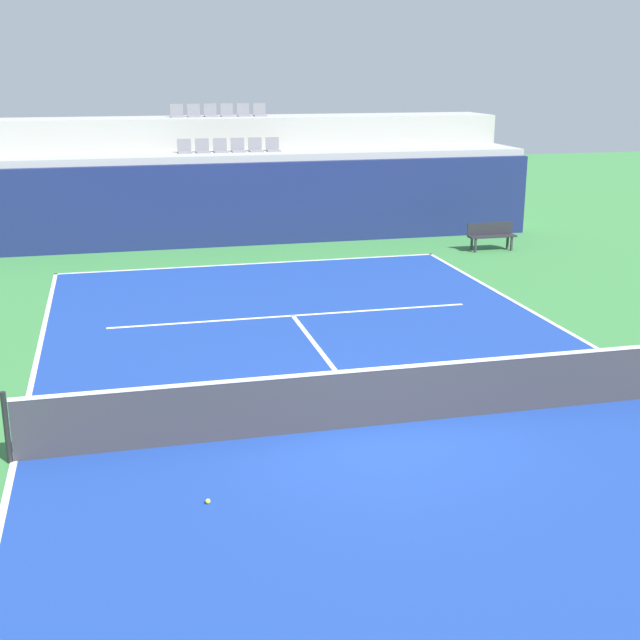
% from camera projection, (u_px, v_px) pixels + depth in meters
% --- Properties ---
extents(ground_plane, '(80.00, 80.00, 0.00)m').
position_uv_depth(ground_plane, '(377.00, 426.00, 13.49)').
color(ground_plane, '#387A3D').
extents(court_surface, '(11.00, 24.00, 0.01)m').
position_uv_depth(court_surface, '(377.00, 425.00, 13.49)').
color(court_surface, navy).
rests_on(court_surface, ground_plane).
extents(baseline_far, '(11.00, 0.10, 0.00)m').
position_uv_depth(baseline_far, '(253.00, 264.00, 24.62)').
color(baseline_far, white).
rests_on(baseline_far, court_surface).
extents(sideline_left, '(0.10, 24.00, 0.00)m').
position_uv_depth(sideline_left, '(14.00, 461.00, 12.24)').
color(sideline_left, white).
rests_on(sideline_left, court_surface).
extents(service_line_far, '(8.26, 0.10, 0.00)m').
position_uv_depth(service_line_far, '(293.00, 316.00, 19.45)').
color(service_line_far, white).
rests_on(service_line_far, court_surface).
extents(centre_service_line, '(0.10, 6.40, 0.00)m').
position_uv_depth(centre_service_line, '(328.00, 360.00, 16.47)').
color(centre_service_line, white).
rests_on(centre_service_line, court_surface).
extents(back_wall, '(19.61, 0.30, 2.59)m').
position_uv_depth(back_wall, '(237.00, 205.00, 26.86)').
color(back_wall, navy).
rests_on(back_wall, ground_plane).
extents(stands_tier_lower, '(19.61, 2.40, 2.80)m').
position_uv_depth(stands_tier_lower, '(231.00, 195.00, 28.08)').
color(stands_tier_lower, '#9E9E99').
rests_on(stands_tier_lower, ground_plane).
extents(stands_tier_upper, '(19.61, 2.40, 3.80)m').
position_uv_depth(stands_tier_upper, '(221.00, 172.00, 30.18)').
color(stands_tier_upper, '#9E9E99').
rests_on(stands_tier_upper, ground_plane).
extents(seating_row_lower, '(3.32, 0.44, 0.44)m').
position_uv_depth(seating_row_lower, '(229.00, 148.00, 27.74)').
color(seating_row_lower, slate).
rests_on(seating_row_lower, stands_tier_lower).
extents(seating_row_upper, '(3.32, 0.44, 0.44)m').
position_uv_depth(seating_row_upper, '(219.00, 113.00, 29.70)').
color(seating_row_upper, slate).
rests_on(seating_row_upper, stands_tier_upper).
extents(tennis_net, '(11.08, 0.08, 1.07)m').
position_uv_depth(tennis_net, '(378.00, 396.00, 13.35)').
color(tennis_net, black).
rests_on(tennis_net, court_surface).
extents(player_bench, '(1.50, 0.40, 0.85)m').
position_uv_depth(player_bench, '(491.00, 234.00, 26.37)').
color(player_bench, '#232328').
rests_on(player_bench, ground_plane).
extents(tennis_ball_0, '(0.07, 0.07, 0.07)m').
position_uv_depth(tennis_ball_0, '(208.00, 501.00, 11.05)').
color(tennis_ball_0, '#CCE033').
rests_on(tennis_ball_0, court_surface).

